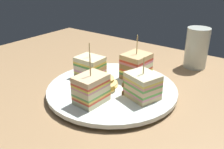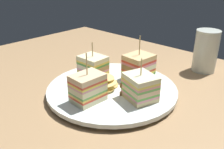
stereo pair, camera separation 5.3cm
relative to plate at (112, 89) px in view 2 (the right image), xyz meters
The scene contains 8 objects.
ground_plane 1.87cm from the plate, ahead, with size 105.81×76.90×1.80cm, color #A07C55.
plate is the anchor object (origin of this frame).
sandwich_wedge_0 8.39cm from the plate, 78.60° to the left, with size 5.82×6.63×10.40cm.
sandwich_wedge_1 8.20cm from the plate, 169.66° to the left, with size 6.27×5.04×8.39cm.
sandwich_wedge_2 8.34cm from the plate, 85.08° to the right, with size 4.94×6.43×9.98cm.
sandwich_wedge_3 8.24cm from the plate, ahead, with size 7.53×6.87×8.67cm.
chip_pile 2.47cm from the plate, 116.76° to the right, with size 7.54×7.14×2.61cm.
drinking_glass 28.18cm from the plate, 70.94° to the left, with size 6.13×6.13×11.04cm.
Camera 2 is at (33.25, -35.67, 26.42)cm, focal length 39.70 mm.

